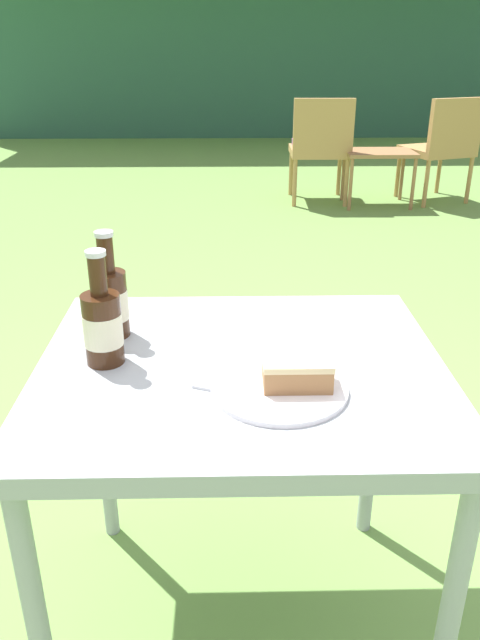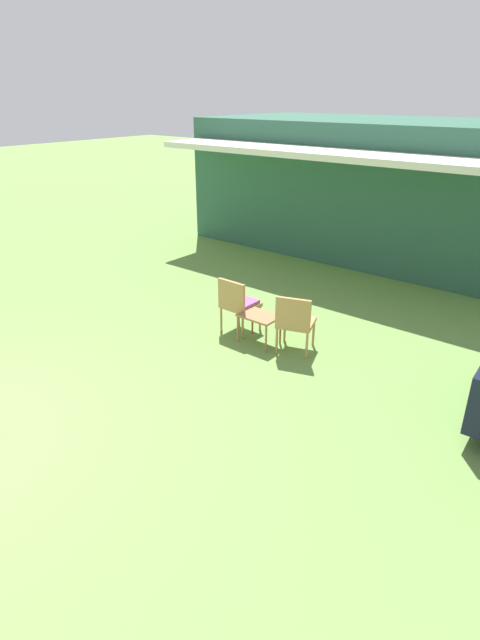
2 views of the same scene
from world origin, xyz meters
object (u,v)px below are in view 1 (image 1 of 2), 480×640
(wicker_chair_cushioned, at_px, (320,144))
(wicker_chair_plain, at_px, (443,143))
(cake_on_plate, at_px, (287,381))
(patio_table, at_px, (241,396))
(cola_bottle_near, at_px, (110,300))
(garden_side_table, at_px, (379,158))
(cola_bottle_far, at_px, (103,325))

(wicker_chair_cushioned, relative_size, wicker_chair_plain, 1.00)
(cake_on_plate, bearing_deg, patio_table, 128.06)
(wicker_chair_cushioned, height_order, cola_bottle_near, cola_bottle_near)
(garden_side_table, relative_size, patio_table, 0.69)
(cola_bottle_near, bearing_deg, wicker_chair_plain, 63.20)
(garden_side_table, bearing_deg, patio_table, -106.67)
(wicker_chair_cushioned, height_order, patio_table, wicker_chair_cushioned)
(wicker_chair_cushioned, height_order, wicker_chair_plain, same)
(cola_bottle_far, bearing_deg, garden_side_table, 69.91)
(patio_table, bearing_deg, cake_on_plate, -51.94)
(wicker_chair_cushioned, distance_m, garden_side_table, 0.51)
(wicker_chair_plain, distance_m, patio_table, 4.64)
(wicker_chair_plain, relative_size, cola_bottle_near, 3.73)
(cola_bottle_near, height_order, cola_bottle_far, same)
(cola_bottle_near, bearing_deg, cola_bottle_far, -86.93)
(cake_on_plate, height_order, cola_bottle_far, cola_bottle_far)
(cake_on_plate, distance_m, cola_bottle_far, 0.38)
(wicker_chair_plain, distance_m, garden_side_table, 0.57)
(wicker_chair_cushioned, xyz_separation_m, wicker_chair_plain, (1.04, -0.02, 0.01))
(garden_side_table, bearing_deg, cake_on_plate, -105.26)
(garden_side_table, height_order, patio_table, patio_table)
(garden_side_table, distance_m, patio_table, 4.37)
(garden_side_table, relative_size, cola_bottle_far, 2.42)
(garden_side_table, xyz_separation_m, cola_bottle_far, (-1.53, -4.17, 0.41))
(patio_table, xyz_separation_m, cola_bottle_near, (-0.28, 0.14, 0.16))
(garden_side_table, xyz_separation_m, cola_bottle_near, (-1.53, -4.05, 0.41))
(cola_bottle_near, bearing_deg, wicker_chair_cushioned, 75.85)
(wicker_chair_cushioned, distance_m, cola_bottle_far, 4.41)
(cake_on_plate, relative_size, cola_bottle_far, 1.09)
(garden_side_table, bearing_deg, cola_bottle_far, -110.09)
(cake_on_plate, bearing_deg, cola_bottle_far, 161.57)
(wicker_chair_plain, relative_size, cola_bottle_far, 3.73)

